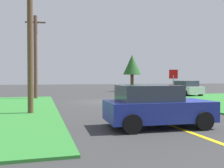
{
  "coord_description": "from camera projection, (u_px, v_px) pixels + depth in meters",
  "views": [
    {
      "loc": [
        -4.96,
        -19.92,
        1.88
      ],
      "look_at": [
        1.31,
        2.78,
        1.36
      ],
      "focal_mm": 40.91,
      "sensor_mm": 36.0,
      "label": 1
    }
  ],
  "objects": [
    {
      "name": "utility_pole_mid",
      "position": [
        36.0,
        56.0,
        23.08
      ],
      "size": [
        1.8,
        0.35,
        7.55
      ],
      "color": "brown",
      "rests_on": "ground"
    },
    {
      "name": "utility_pole_near",
      "position": [
        30.0,
        34.0,
        13.22
      ],
      "size": [
        1.78,
        0.53,
        8.15
      ],
      "color": "brown",
      "rests_on": "ground"
    },
    {
      "name": "car_behind_on_main_road",
      "position": [
        156.0,
        106.0,
        9.8
      ],
      "size": [
        4.08,
        2.31,
        1.62
      ],
      "rotation": [
        0.0,
        0.0,
        -0.04
      ],
      "color": "navy",
      "rests_on": "ground"
    },
    {
      "name": "car_on_crossroad",
      "position": [
        185.0,
        88.0,
        27.76
      ],
      "size": [
        2.3,
        4.56,
        1.62
      ],
      "rotation": [
        0.0,
        0.0,
        1.63
      ],
      "color": "silver",
      "rests_on": "ground"
    },
    {
      "name": "ground_plane",
      "position": [
        106.0,
        102.0,
        20.56
      ],
      "size": [
        120.0,
        120.0,
        0.0
      ],
      "primitive_type": "plane",
      "color": "#353535"
    },
    {
      "name": "oak_tree_left",
      "position": [
        132.0,
        65.0,
        36.87
      ],
      "size": [
        2.59,
        2.59,
        5.29
      ],
      "color": "brown",
      "rests_on": "ground"
    },
    {
      "name": "stop_sign",
      "position": [
        173.0,
        80.0,
        19.56
      ],
      "size": [
        0.68,
        0.14,
        2.55
      ],
      "rotation": [
        0.0,
        0.0,
        2.99
      ],
      "color": "#9EA0A8",
      "rests_on": "ground"
    },
    {
      "name": "lane_stripe_center",
      "position": [
        144.0,
        116.0,
        12.85
      ],
      "size": [
        0.2,
        14.0,
        0.01
      ],
      "primitive_type": "cube",
      "color": "yellow",
      "rests_on": "ground"
    }
  ]
}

